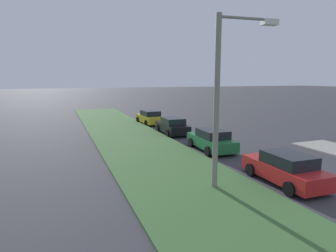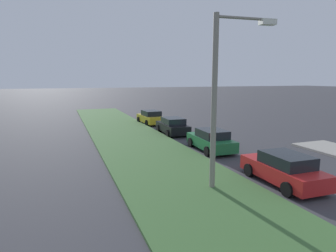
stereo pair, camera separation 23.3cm
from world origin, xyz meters
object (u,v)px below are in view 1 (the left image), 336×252
(parked_car_black, at_px, (172,126))
(streetlight, at_px, (224,90))
(parked_car_red, at_px, (285,168))
(parked_car_green, at_px, (211,140))
(parked_car_yellow, at_px, (150,117))

(parked_car_black, xyz_separation_m, streetlight, (-12.57, 2.70, 3.67))
(parked_car_red, height_order, parked_car_black, same)
(parked_car_black, bearing_deg, parked_car_green, -175.89)
(parked_car_red, relative_size, parked_car_green, 1.00)
(parked_car_green, bearing_deg, parked_car_yellow, 4.27)
(parked_car_red, xyz_separation_m, parked_car_yellow, (19.26, 0.54, 0.00))
(parked_car_green, relative_size, streetlight, 0.58)
(parked_car_black, relative_size, parked_car_yellow, 0.99)
(parked_car_black, distance_m, streetlight, 13.37)
(streetlight, bearing_deg, parked_car_red, -100.05)
(parked_car_red, height_order, streetlight, streetlight)
(parked_car_red, relative_size, streetlight, 0.58)
(parked_car_green, bearing_deg, streetlight, 156.26)
(parked_car_red, distance_m, streetlight, 4.84)
(parked_car_green, xyz_separation_m, streetlight, (-6.19, 3.01, 3.67))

